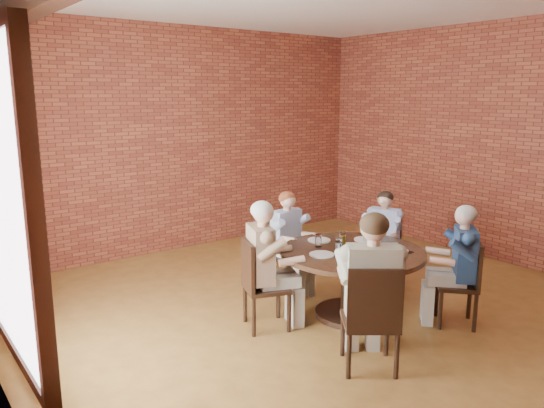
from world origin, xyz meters
TOP-DOWN VIEW (x-y plane):
  - floor at (0.00, 0.00)m, footprint 7.00×7.00m
  - wall_back at (0.00, 3.50)m, footprint 7.00×0.00m
  - wall_right at (3.25, 0.00)m, footprint 0.00×7.00m
  - dining_table at (0.10, 0.00)m, footprint 1.54×1.54m
  - chair_a at (1.13, 0.45)m, footprint 0.49×0.49m
  - diner_a at (1.06, 0.42)m, footprint 0.70×0.65m
  - chair_b at (0.03, 1.08)m, footprint 0.41×0.41m
  - diner_b at (0.04, 1.00)m, footprint 0.51×0.61m
  - chair_c at (-0.88, 0.36)m, footprint 0.55×0.55m
  - diner_c at (-0.80, 0.33)m, footprint 0.80×0.73m
  - chair_d at (-0.63, -0.96)m, footprint 0.65×0.65m
  - diner_d at (-0.57, -0.88)m, footprint 0.89×0.91m
  - chair_e at (0.89, -0.86)m, footprint 0.57×0.57m
  - diner_e at (0.84, -0.80)m, footprint 0.78×0.78m
  - plate_a at (0.50, 0.19)m, footprint 0.26×0.26m
  - plate_b at (0.06, 0.49)m, footprint 0.26×0.26m
  - plate_c at (-0.28, 0.07)m, footprint 0.26×0.26m
  - plate_d at (0.44, -0.31)m, footprint 0.26×0.26m
  - glass_a at (0.45, 0.13)m, footprint 0.07×0.07m
  - glass_b at (0.20, 0.25)m, footprint 0.07×0.07m
  - glass_c at (-0.10, 0.32)m, footprint 0.07×0.07m
  - glass_d at (-0.05, 0.06)m, footprint 0.07×0.07m
  - glass_e at (-0.14, -0.02)m, footprint 0.07×0.07m
  - glass_f at (-0.16, -0.35)m, footprint 0.07×0.07m
  - glass_g at (0.15, -0.22)m, footprint 0.07×0.07m
  - glass_h at (0.42, -0.07)m, footprint 0.07×0.07m
  - smartphone at (0.52, -0.39)m, footprint 0.07×0.14m

SIDE VIEW (x-z plane):
  - floor at x=0.00m, z-range 0.00..0.00m
  - chair_a at x=1.13m, z-range 0.04..0.92m
  - chair_b at x=0.03m, z-range 0.04..0.93m
  - chair_e at x=0.89m, z-range 0.04..0.95m
  - chair_c at x=-0.88m, z-range 0.04..0.98m
  - chair_d at x=-0.63m, z-range 0.04..1.02m
  - dining_table at x=0.10m, z-range 0.15..0.90m
  - diner_a at x=1.06m, z-range 0.00..1.22m
  - diner_b at x=0.04m, z-range 0.00..1.24m
  - diner_e at x=0.84m, z-range 0.00..1.28m
  - diner_c at x=-0.80m, z-range 0.00..1.34m
  - diner_d at x=-0.57m, z-range 0.00..1.41m
  - smartphone at x=0.52m, z-range 0.75..0.76m
  - plate_a at x=0.50m, z-range 0.75..0.76m
  - plate_b at x=0.06m, z-range 0.75..0.76m
  - plate_c at x=-0.28m, z-range 0.75..0.76m
  - plate_d at x=0.44m, z-range 0.75..0.76m
  - glass_a at x=0.45m, z-range 0.75..0.89m
  - glass_b at x=0.20m, z-range 0.75..0.89m
  - glass_c at x=-0.10m, z-range 0.75..0.89m
  - glass_d at x=-0.05m, z-range 0.75..0.89m
  - glass_e at x=-0.14m, z-range 0.75..0.89m
  - glass_f at x=-0.16m, z-range 0.75..0.89m
  - glass_g at x=0.15m, z-range 0.75..0.89m
  - glass_h at x=0.42m, z-range 0.75..0.89m
  - wall_back at x=0.00m, z-range -1.80..5.20m
  - wall_right at x=3.25m, z-range -1.80..5.20m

